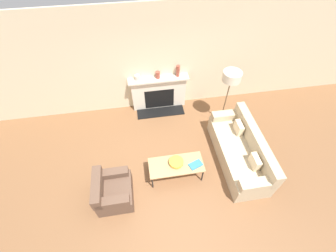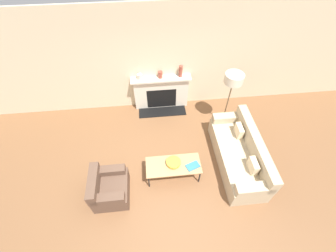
% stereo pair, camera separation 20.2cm
% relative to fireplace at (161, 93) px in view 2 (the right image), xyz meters
% --- Properties ---
extents(ground_plane, '(18.00, 18.00, 0.00)m').
position_rel_fireplace_xyz_m(ground_plane, '(-0.14, -2.74, -0.50)').
color(ground_plane, brown).
extents(wall_back, '(18.00, 0.06, 2.90)m').
position_rel_fireplace_xyz_m(wall_back, '(-0.14, 0.15, 0.95)').
color(wall_back, beige).
rests_on(wall_back, ground_plane).
extents(fireplace, '(1.63, 0.59, 1.02)m').
position_rel_fireplace_xyz_m(fireplace, '(0.00, 0.00, 0.00)').
color(fireplace, beige).
rests_on(fireplace, ground_plane).
extents(couch, '(0.85, 2.14, 0.87)m').
position_rel_fireplace_xyz_m(couch, '(1.65, -2.14, -0.17)').
color(couch, tan).
rests_on(couch, ground_plane).
extents(armchair_near, '(0.74, 0.80, 0.72)m').
position_rel_fireplace_xyz_m(armchair_near, '(-1.34, -2.67, -0.21)').
color(armchair_near, brown).
rests_on(armchair_near, ground_plane).
extents(coffee_table, '(1.20, 0.53, 0.45)m').
position_rel_fireplace_xyz_m(coffee_table, '(0.07, -2.35, -0.08)').
color(coffee_table, tan).
rests_on(coffee_table, ground_plane).
extents(bowl, '(0.31, 0.31, 0.08)m').
position_rel_fireplace_xyz_m(bowl, '(0.07, -2.31, 0.01)').
color(bowl, gold).
rests_on(bowl, coffee_table).
extents(book, '(0.33, 0.26, 0.02)m').
position_rel_fireplace_xyz_m(book, '(0.48, -2.42, -0.03)').
color(book, teal).
rests_on(book, coffee_table).
extents(floor_lamp, '(0.45, 0.45, 1.62)m').
position_rel_fireplace_xyz_m(floor_lamp, '(1.64, -0.84, 0.87)').
color(floor_lamp, brown).
rests_on(floor_lamp, ground_plane).
extents(mantel_vase_left, '(0.15, 0.15, 0.15)m').
position_rel_fireplace_xyz_m(mantel_vase_left, '(-0.55, 0.02, 0.60)').
color(mantel_vase_left, beige).
rests_on(mantel_vase_left, fireplace).
extents(mantel_vase_center_left, '(0.12, 0.12, 0.19)m').
position_rel_fireplace_xyz_m(mantel_vase_center_left, '(-0.01, 0.02, 0.62)').
color(mantel_vase_center_left, brown).
rests_on(mantel_vase_center_left, fireplace).
extents(mantel_vase_center_right, '(0.10, 0.10, 0.32)m').
position_rel_fireplace_xyz_m(mantel_vase_center_right, '(0.53, 0.02, 0.68)').
color(mantel_vase_center_right, brown).
rests_on(mantel_vase_center_right, fireplace).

